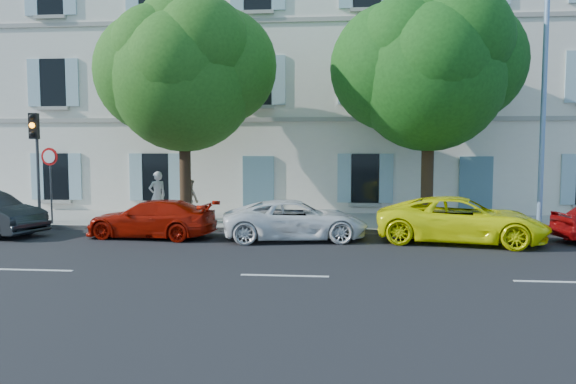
# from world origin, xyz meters

# --- Properties ---
(ground) EXTENTS (90.00, 90.00, 0.00)m
(ground) POSITION_xyz_m (0.00, 0.00, 0.00)
(ground) COLOR black
(sidewalk) EXTENTS (36.00, 4.50, 0.15)m
(sidewalk) POSITION_xyz_m (0.00, 4.45, 0.07)
(sidewalk) COLOR #A09E96
(sidewalk) RESTS_ON ground
(kerb) EXTENTS (36.00, 0.16, 0.16)m
(kerb) POSITION_xyz_m (0.00, 2.28, 0.08)
(kerb) COLOR #9E998E
(kerb) RESTS_ON ground
(building) EXTENTS (28.00, 7.00, 12.00)m
(building) POSITION_xyz_m (0.00, 10.20, 6.00)
(building) COLOR white
(building) RESTS_ON ground
(car_red_coupe) EXTENTS (4.30, 2.08, 1.20)m
(car_red_coupe) POSITION_xyz_m (-4.78, 0.85, 0.60)
(car_red_coupe) COLOR #A01104
(car_red_coupe) RESTS_ON ground
(car_white_coupe) EXTENTS (4.74, 2.73, 1.24)m
(car_white_coupe) POSITION_xyz_m (-0.17, 0.88, 0.62)
(car_white_coupe) COLOR white
(car_white_coupe) RESTS_ON ground
(car_yellow_supercar) EXTENTS (5.34, 3.20, 1.39)m
(car_yellow_supercar) POSITION_xyz_m (4.87, 0.85, 0.69)
(car_yellow_supercar) COLOR #FCFF0A
(car_yellow_supercar) RESTS_ON ground
(tree_left) EXTENTS (5.12, 5.12, 7.94)m
(tree_left) POSITION_xyz_m (-4.29, 3.07, 5.26)
(tree_left) COLOR #3A2819
(tree_left) RESTS_ON sidewalk
(tree_right) EXTENTS (5.25, 5.25, 8.10)m
(tree_right) POSITION_xyz_m (4.21, 3.45, 5.34)
(tree_right) COLOR #3A2819
(tree_right) RESTS_ON sidewalk
(traffic_light) EXTENTS (0.32, 0.45, 3.94)m
(traffic_light) POSITION_xyz_m (-9.73, 2.87, 3.00)
(traffic_light) COLOR #383A3D
(traffic_light) RESTS_ON sidewalk
(road_sign) EXTENTS (0.63, 0.11, 2.70)m
(road_sign) POSITION_xyz_m (-9.04, 2.56, 2.10)
(road_sign) COLOR #383A3D
(road_sign) RESTS_ON sidewalk
(street_lamp) EXTENTS (0.35, 1.82, 8.51)m
(street_lamp) POSITION_xyz_m (7.81, 2.68, 4.97)
(street_lamp) COLOR #7293BF
(street_lamp) RESTS_ON sidewalk
(pedestrian_a) EXTENTS (0.79, 0.77, 1.82)m
(pedestrian_a) POSITION_xyz_m (-5.61, 3.90, 1.06)
(pedestrian_a) COLOR silver
(pedestrian_a) RESTS_ON sidewalk
(pedestrian_b) EXTENTS (0.96, 0.94, 1.56)m
(pedestrian_b) POSITION_xyz_m (-4.28, 3.59, 0.93)
(pedestrian_b) COLOR tan
(pedestrian_b) RESTS_ON sidewalk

